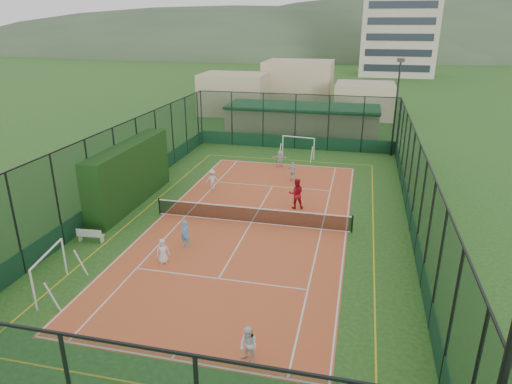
% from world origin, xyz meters
% --- Properties ---
extents(ground, '(300.00, 300.00, 0.00)m').
position_xyz_m(ground, '(0.00, 0.00, 0.00)').
color(ground, '#224E1A').
rests_on(ground, ground).
extents(court_slab, '(11.17, 23.97, 0.01)m').
position_xyz_m(court_slab, '(0.00, 0.00, 0.01)').
color(court_slab, '#C4612B').
rests_on(court_slab, ground).
extents(tennis_net, '(11.67, 0.12, 1.06)m').
position_xyz_m(tennis_net, '(0.00, 0.00, 0.53)').
color(tennis_net, black).
rests_on(tennis_net, ground).
extents(perimeter_fence, '(18.12, 34.12, 5.00)m').
position_xyz_m(perimeter_fence, '(0.00, 0.00, 2.50)').
color(perimeter_fence, black).
rests_on(perimeter_fence, ground).
extents(floodlight_ne, '(0.60, 0.26, 8.25)m').
position_xyz_m(floodlight_ne, '(8.60, 16.60, 4.12)').
color(floodlight_ne, black).
rests_on(floodlight_ne, ground).
extents(clubhouse, '(15.20, 7.20, 3.15)m').
position_xyz_m(clubhouse, '(0.00, 22.00, 1.57)').
color(clubhouse, tan).
rests_on(clubhouse, ground).
extents(apartment_tower, '(15.00, 12.00, 30.00)m').
position_xyz_m(apartment_tower, '(12.00, 82.00, 15.00)').
color(apartment_tower, beige).
rests_on(apartment_tower, ground).
extents(distant_hills, '(200.00, 60.00, 24.00)m').
position_xyz_m(distant_hills, '(0.00, 150.00, 0.00)').
color(distant_hills, '#384C33').
rests_on(distant_hills, ground).
extents(hedge_left, '(1.34, 8.94, 3.91)m').
position_xyz_m(hedge_left, '(-8.30, 1.29, 1.95)').
color(hedge_left, black).
rests_on(hedge_left, ground).
extents(white_bench, '(1.45, 0.50, 0.80)m').
position_xyz_m(white_bench, '(-7.80, -4.33, 0.40)').
color(white_bench, white).
rests_on(white_bench, ground).
extents(futsal_goal_near, '(2.99, 1.33, 1.87)m').
position_xyz_m(futsal_goal_near, '(-6.77, -9.03, 0.93)').
color(futsal_goal_near, white).
rests_on(futsal_goal_near, ground).
extents(futsal_goal_far, '(2.96, 1.21, 1.85)m').
position_xyz_m(futsal_goal_far, '(0.75, 13.95, 0.93)').
color(futsal_goal_far, white).
rests_on(futsal_goal_far, ground).
extents(child_near_left, '(0.74, 0.68, 1.27)m').
position_xyz_m(child_near_left, '(-3.07, -5.59, 0.65)').
color(child_near_left, silver).
rests_on(child_near_left, court_slab).
extents(child_near_mid, '(0.59, 0.46, 1.46)m').
position_xyz_m(child_near_mid, '(-2.64, -3.71, 0.74)').
color(child_near_mid, '#50A0E3').
rests_on(child_near_mid, court_slab).
extents(child_near_right, '(0.88, 0.82, 1.43)m').
position_xyz_m(child_near_right, '(2.67, -11.41, 0.73)').
color(child_near_right, white).
rests_on(child_near_right, court_slab).
extents(child_far_left, '(1.08, 0.93, 1.45)m').
position_xyz_m(child_far_left, '(-4.01, 4.88, 0.73)').
color(child_far_left, silver).
rests_on(child_far_left, court_slab).
extents(child_far_right, '(0.90, 0.54, 1.44)m').
position_xyz_m(child_far_right, '(1.21, 7.93, 0.73)').
color(child_far_right, silver).
rests_on(child_far_right, court_slab).
extents(child_far_back, '(1.29, 0.54, 1.35)m').
position_xyz_m(child_far_back, '(-0.34, 11.19, 0.68)').
color(child_far_back, silver).
rests_on(child_far_back, court_slab).
extents(coach, '(1.10, 0.94, 1.95)m').
position_xyz_m(coach, '(2.22, 2.78, 0.99)').
color(coach, '#AA121D').
rests_on(coach, court_slab).
extents(tennis_balls, '(4.21, 0.86, 0.07)m').
position_xyz_m(tennis_balls, '(0.47, 1.66, 0.04)').
color(tennis_balls, '#CCE033').
rests_on(tennis_balls, court_slab).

